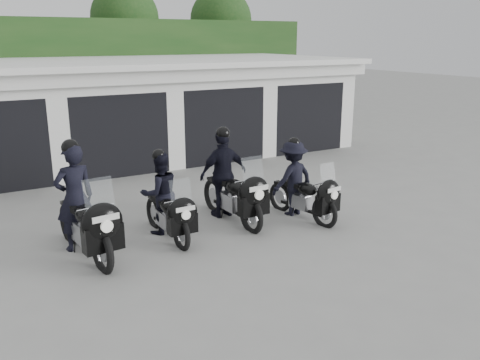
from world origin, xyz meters
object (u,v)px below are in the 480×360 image
police_bike_a (82,210)px  police_bike_c (228,180)px  police_bike_d (298,183)px  police_bike_b (164,199)px

police_bike_a → police_bike_c: (3.01, 0.39, 0.02)m
police_bike_d → police_bike_c: bearing=147.6°
police_bike_b → police_bike_a: bearing=-174.9°
police_bike_a → police_bike_d: bearing=-9.8°
police_bike_a → police_bike_b: bearing=-0.8°
police_bike_d → police_bike_a: bearing=169.1°
police_bike_a → police_bike_c: 3.04m
police_bike_b → police_bike_c: police_bike_c is taller
police_bike_b → police_bike_d: bearing=-8.7°
police_bike_b → police_bike_c: size_ratio=0.86×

